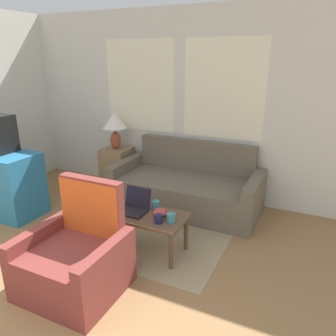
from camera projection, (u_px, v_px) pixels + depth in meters
wall_back at (185, 105)px, 4.62m from camera, size 6.07×0.06×2.60m
rug at (169, 226)px, 3.99m from camera, size 1.53×1.98×0.01m
couch at (187, 188)px, 4.46m from camera, size 1.96×0.90×0.86m
armchair at (77, 259)px, 2.87m from camera, size 0.83×0.74×0.95m
side_table at (117, 168)px, 5.07m from camera, size 0.40×0.40×0.63m
table_lamp at (115, 124)px, 4.85m from camera, size 0.37×0.37×0.55m
coffee_table at (146, 219)px, 3.39m from camera, size 0.85×0.48×0.42m
laptop at (134, 206)px, 3.43m from camera, size 0.29×0.28×0.23m
cup_navy at (159, 219)px, 3.18m from camera, size 0.08×0.08×0.08m
cup_yellow at (171, 218)px, 3.20m from camera, size 0.09×0.09×0.09m
cup_white at (156, 205)px, 3.46m from camera, size 0.08×0.08×0.10m
snack_bowl at (160, 212)px, 3.32m from camera, size 0.15×0.15×0.08m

